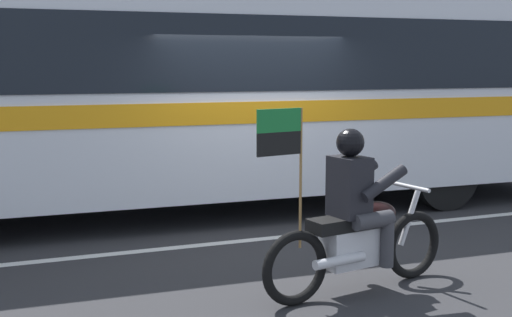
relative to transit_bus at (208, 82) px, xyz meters
The scene contains 5 objects.
ground_plane 2.24m from the transit_bus, 80.14° to the right, with size 60.00×60.00×0.00m, color #2B2B2D.
sidewalk_curb 4.31m from the transit_bus, 86.96° to the left, with size 28.00×3.80×0.15m, color #B7B2A8.
lane_center_stripe 2.61m from the transit_bus, 83.40° to the right, with size 26.60×0.14×0.01m, color silver.
transit_bus is the anchor object (origin of this frame).
motorcycle_with_rider 4.06m from the transit_bus, 85.77° to the right, with size 2.17×0.75×1.78m.
Camera 1 is at (-2.96, -7.98, 2.16)m, focal length 46.31 mm.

